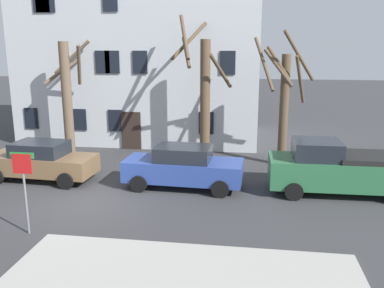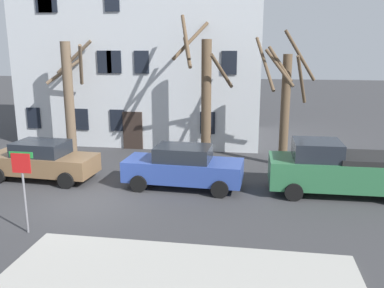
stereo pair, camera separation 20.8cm
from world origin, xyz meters
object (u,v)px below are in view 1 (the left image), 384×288
at_px(tree_bare_mid, 203,92).
at_px(car_brown_sedan, 41,161).
at_px(tree_bare_far, 284,101).
at_px(tree_bare_near, 68,94).
at_px(car_blue_sedan, 183,167).
at_px(building_main, 145,45).
at_px(pickup_truck_green, 340,168).
at_px(street_sign_pole, 24,177).

height_order(tree_bare_mid, car_brown_sedan, tree_bare_mid).
xyz_separation_m(tree_bare_mid, tree_bare_far, (3.86, -0.49, -0.30)).
distance_m(tree_bare_near, car_blue_sedan, 8.68).
bearing_deg(car_brown_sedan, tree_bare_mid, 33.01).
relative_size(tree_bare_near, tree_bare_mid, 0.84).
relative_size(building_main, car_blue_sedan, 3.00).
distance_m(pickup_truck_green, street_sign_pole, 11.41).
xyz_separation_m(car_blue_sedan, street_sign_pole, (-4.04, -4.87, 0.95)).
xyz_separation_m(building_main, car_blue_sedan, (3.99, -9.69, -4.84)).
distance_m(tree_bare_near, car_brown_sedan, 5.19).
xyz_separation_m(building_main, car_brown_sedan, (-2.21, -9.59, -4.86)).
bearing_deg(tree_bare_far, tree_bare_near, 175.63).
height_order(building_main, tree_bare_mid, building_main).
height_order(tree_bare_mid, tree_bare_far, tree_bare_mid).
bearing_deg(tree_bare_near, building_main, 59.61).
bearing_deg(tree_bare_far, street_sign_pole, -133.24).
xyz_separation_m(car_brown_sedan, car_blue_sedan, (6.21, -0.10, 0.03)).
xyz_separation_m(car_blue_sedan, pickup_truck_green, (6.15, 0.19, 0.15)).
relative_size(building_main, car_brown_sedan, 3.06).
relative_size(tree_bare_far, pickup_truck_green, 1.13).
bearing_deg(tree_bare_far, car_blue_sedan, -137.26).
bearing_deg(tree_bare_far, pickup_truck_green, -61.16).
relative_size(tree_bare_mid, car_blue_sedan, 1.48).
bearing_deg(pickup_truck_green, tree_bare_near, 161.08).
distance_m(tree_bare_far, street_sign_pole, 12.02).
distance_m(building_main, street_sign_pole, 15.08).
height_order(tree_bare_mid, street_sign_pole, tree_bare_mid).
distance_m(car_brown_sedan, car_blue_sedan, 6.21).
distance_m(car_blue_sedan, pickup_truck_green, 6.16).
distance_m(building_main, car_brown_sedan, 10.98).
bearing_deg(car_blue_sedan, tree_bare_far, 42.74).
height_order(building_main, pickup_truck_green, building_main).
xyz_separation_m(tree_bare_far, car_blue_sedan, (-4.15, -3.83, -2.25)).
bearing_deg(tree_bare_far, car_brown_sedan, -160.18).
distance_m(car_brown_sedan, street_sign_pole, 5.51).
bearing_deg(building_main, car_blue_sedan, -67.62).
bearing_deg(building_main, tree_bare_near, -120.39).
distance_m(building_main, car_blue_sedan, 11.55).
bearing_deg(tree_bare_near, tree_bare_mid, -2.83).
relative_size(tree_bare_far, street_sign_pole, 2.45).
xyz_separation_m(tree_bare_near, car_brown_sedan, (0.73, -4.58, -2.33)).
height_order(tree_bare_far, car_blue_sedan, tree_bare_far).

